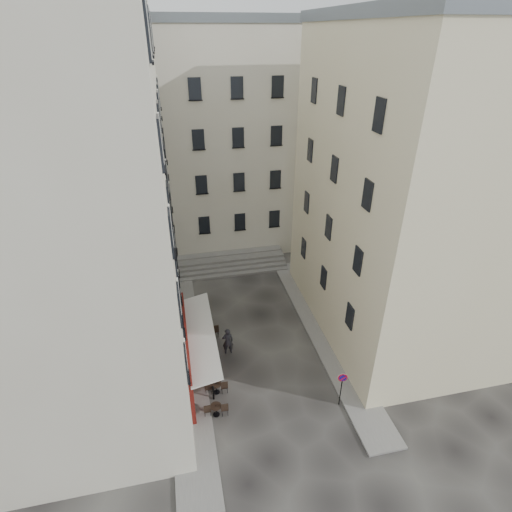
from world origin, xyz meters
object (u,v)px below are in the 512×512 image
object	(u,v)px
no_parking_sign	(342,383)
bistro_table_a	(216,409)
pedestrian	(228,341)
bistro_table_b	(216,387)

from	to	relation	value
no_parking_sign	bistro_table_a	xyz separation A→B (m)	(-6.55, 0.75, -1.14)
pedestrian	no_parking_sign	bearing A→B (deg)	134.91
bistro_table_a	pedestrian	bearing A→B (deg)	73.41
bistro_table_b	pedestrian	bearing A→B (deg)	69.39
bistro_table_a	bistro_table_b	world-z (taller)	bistro_table_a
pedestrian	bistro_table_b	bearing A→B (deg)	69.19
no_parking_sign	bistro_table_b	bearing A→B (deg)	172.03
no_parking_sign	pedestrian	bearing A→B (deg)	146.46
bistro_table_b	pedestrian	world-z (taller)	pedestrian
no_parking_sign	bistro_table_a	size ratio (longest dim) A/B	1.79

